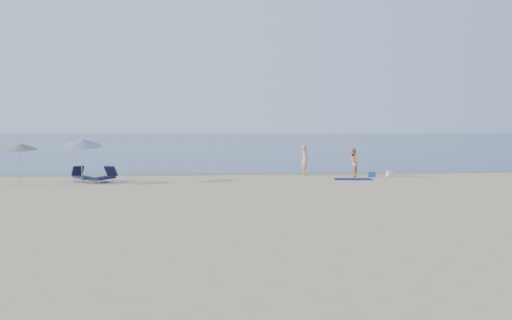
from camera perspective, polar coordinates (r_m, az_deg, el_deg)
The scene contains 12 objects.
ground at distance 17.84m, azimuth 6.12°, elevation -6.08°, with size 160.00×160.00×0.00m, color #D2B88C.
sea at distance 117.29m, azimuth -4.35°, elevation 1.80°, with size 240.00×160.00×0.01m, color navy.
wet_sand_strip at distance 36.90m, azimuth -0.31°, elevation -1.25°, with size 240.00×1.60×0.00m, color #847254.
person_left at distance 36.13m, azimuth 4.37°, elevation -0.00°, with size 0.62×0.41×1.70m, color tan.
person_right at distance 35.15m, azimuth 8.61°, elevation -0.24°, with size 0.76×0.59×1.56m, color tan.
beach_towel at distance 33.68m, azimuth 8.63°, elevation -1.69°, with size 1.93×1.07×0.03m, color #0E1647.
white_bag at distance 36.11m, azimuth 11.84°, elevation -1.19°, with size 0.33×0.29×0.29m, color white.
blue_cooler at distance 35.24m, azimuth 10.23°, elevation -1.29°, with size 0.40×0.28×0.28m, color #1C5699.
umbrella_near at distance 32.68m, azimuth -15.14°, elevation 1.53°, with size 2.13×2.15×2.34m.
umbrella_far at distance 32.48m, azimuth -20.20°, elevation 1.15°, with size 1.68×1.70×2.09m.
lounger_left at distance 33.01m, azimuth -15.19°, elevation -1.41°, with size 1.35×1.80×0.77m.
lounger_right at distance 32.32m, azimuth -13.38°, elevation -1.47°, with size 1.27×1.87×0.79m.
Camera 1 is at (-3.77, -17.20, 2.88)m, focal length 45.00 mm.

